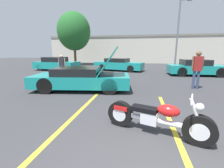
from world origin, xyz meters
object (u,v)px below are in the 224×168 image
spectator_near_motorcycle (62,64)px  spectator_midground (197,67)px  parked_car_left_row (57,64)px  parked_car_mid_row (119,65)px  show_car_hood_open (82,78)px  tree_background (74,31)px  parked_car_right_row (196,68)px  light_pole (179,31)px  motorcycle (155,118)px

spectator_near_motorcycle → spectator_midground: spectator_midground is taller
parked_car_left_row → spectator_midground: size_ratio=2.35×
parked_car_mid_row → spectator_midground: 8.17m
show_car_hood_open → spectator_midground: 5.65m
tree_background → parked_car_right_row: size_ratio=1.64×
parked_car_mid_row → parked_car_right_row: bearing=-2.3°
parked_car_right_row → parked_car_mid_row: size_ratio=0.87×
parked_car_right_row → spectator_near_motorcycle: bearing=-165.8°
spectator_midground → parked_car_left_row: bearing=152.2°
parked_car_left_row → light_pole: bearing=23.1°
light_pole → motorcycle: light_pole is taller
tree_background → show_car_hood_open: 14.99m
show_car_hood_open → parked_car_left_row: size_ratio=1.09×
show_car_hood_open → spectator_near_motorcycle: size_ratio=2.95×
parked_car_left_row → spectator_midground: spectator_midground is taller
show_car_hood_open → spectator_midground: bearing=4.4°
show_car_hood_open → parked_car_right_row: 9.22m
parked_car_right_row → parked_car_left_row: bearing=173.0°
parked_car_right_row → motorcycle: bearing=-114.7°
tree_background → parked_car_mid_row: (6.85, -5.26, -3.89)m
tree_background → motorcycle: (9.32, -16.57, -4.09)m
show_car_hood_open → parked_car_mid_row: (0.66, 7.82, 0.02)m
parked_car_right_row → spectator_near_motorcycle: (-9.74, -2.87, 0.35)m
parked_car_left_row → show_car_hood_open: bearing=-47.4°
tree_background → parked_car_right_row: (13.23, -7.11, -3.88)m
light_pole → show_car_hood_open: size_ratio=1.50×
show_car_hood_open → parked_car_right_row: show_car_hood_open is taller
light_pole → spectator_near_motorcycle: (-9.31, -7.97, -3.00)m
tree_background → light_pole: bearing=-8.9°
motorcycle → show_car_hood_open: 4.69m
light_pole → show_car_hood_open: 13.32m
light_pole → spectator_near_motorcycle: bearing=-139.4°
tree_background → motorcycle: bearing=-60.7°
light_pole → motorcycle: 15.39m
parked_car_right_row → parked_car_mid_row: bearing=161.6°
spectator_near_motorcycle → light_pole: bearing=40.6°
show_car_hood_open → light_pole: bearing=50.8°
motorcycle → spectator_midground: (2.36, 4.74, 0.73)m
tree_background → motorcycle: tree_background is taller
parked_car_mid_row → spectator_near_motorcycle: size_ratio=3.05×
parked_car_left_row → motorcycle: bearing=-46.1°
light_pole → tree_background: bearing=171.1°
motorcycle → show_car_hood_open: bearing=149.9°
motorcycle → parked_car_mid_row: 11.58m
show_car_hood_open → parked_car_mid_row: show_car_hood_open is taller
light_pole → spectator_midground: (-1.12, -9.82, -2.83)m
show_car_hood_open → spectator_near_motorcycle: show_car_hood_open is taller
spectator_midground → parked_car_mid_row: bearing=126.3°
show_car_hood_open → parked_car_left_row: bearing=119.6°
light_pole → spectator_near_motorcycle: size_ratio=4.44×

